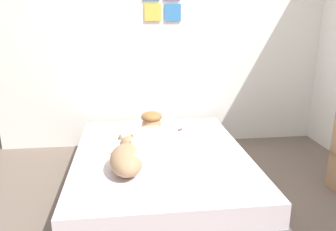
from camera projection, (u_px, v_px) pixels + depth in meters
ground_plane at (184, 215)px, 2.64m from camera, size 11.64×11.64×0.00m
back_wall at (162, 40)px, 3.85m from camera, size 3.82×0.12×2.50m
bed at (161, 170)px, 3.01m from camera, size 1.55×1.96×0.35m
pillow at (161, 125)px, 3.53m from camera, size 0.52×0.32×0.11m
person_lying at (155, 141)px, 2.93m from camera, size 0.43×0.92×0.27m
dog at (127, 157)px, 2.60m from camera, size 0.26×0.57×0.21m
coffee_cup at (166, 134)px, 3.32m from camera, size 0.12×0.09×0.07m
cell_phone at (139, 161)px, 2.78m from camera, size 0.07×0.14×0.01m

